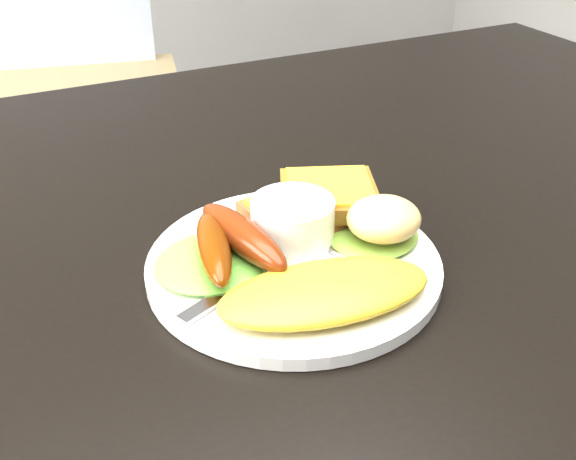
# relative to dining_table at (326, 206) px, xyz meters

# --- Properties ---
(dining_table) EXTENTS (1.20, 0.80, 0.04)m
(dining_table) POSITION_rel_dining_table_xyz_m (0.00, 0.00, 0.00)
(dining_table) COLOR black
(dining_table) RESTS_ON ground
(dining_chair) EXTENTS (0.58, 0.58, 0.06)m
(dining_chair) POSITION_rel_dining_table_xyz_m (-0.03, 1.20, -0.28)
(dining_chair) COLOR tan
(dining_chair) RESTS_ON ground
(person) EXTENTS (0.63, 0.48, 1.58)m
(person) POSITION_rel_dining_table_xyz_m (0.20, 0.56, 0.06)
(person) COLOR navy
(person) RESTS_ON ground
(plate) EXTENTS (0.23, 0.23, 0.01)m
(plate) POSITION_rel_dining_table_xyz_m (-0.09, -0.11, 0.03)
(plate) COLOR white
(plate) RESTS_ON dining_table
(lettuce_left) EXTENTS (0.12, 0.11, 0.01)m
(lettuce_left) POSITION_rel_dining_table_xyz_m (-0.15, -0.09, 0.04)
(lettuce_left) COLOR #6EA23A
(lettuce_left) RESTS_ON plate
(lettuce_right) EXTENTS (0.09, 0.09, 0.01)m
(lettuce_right) POSITION_rel_dining_table_xyz_m (-0.02, -0.12, 0.04)
(lettuce_right) COLOR #598B1F
(lettuce_right) RESTS_ON plate
(omelette) EXTENTS (0.16, 0.09, 0.02)m
(omelette) POSITION_rel_dining_table_xyz_m (-0.10, -0.17, 0.04)
(omelette) COLOR gold
(omelette) RESTS_ON plate
(sausage_a) EXTENTS (0.05, 0.10, 0.02)m
(sausage_a) POSITION_rel_dining_table_xyz_m (-0.15, -0.10, 0.05)
(sausage_a) COLOR #692D04
(sausage_a) RESTS_ON lettuce_left
(sausage_b) EXTENTS (0.05, 0.11, 0.03)m
(sausage_b) POSITION_rel_dining_table_xyz_m (-0.13, -0.09, 0.05)
(sausage_b) COLOR #6E1602
(sausage_b) RESTS_ON lettuce_left
(ramekin) EXTENTS (0.09, 0.09, 0.04)m
(ramekin) POSITION_rel_dining_table_xyz_m (-0.08, -0.09, 0.05)
(ramekin) COLOR white
(ramekin) RESTS_ON plate
(toast_a) EXTENTS (0.09, 0.09, 0.01)m
(toast_a) POSITION_rel_dining_table_xyz_m (-0.06, -0.06, 0.04)
(toast_a) COLOR brown
(toast_a) RESTS_ON plate
(toast_b) EXTENTS (0.10, 0.10, 0.01)m
(toast_b) POSITION_rel_dining_table_xyz_m (-0.03, -0.06, 0.05)
(toast_b) COLOR olive
(toast_b) RESTS_ON toast_a
(potato_salad) EXTENTS (0.06, 0.06, 0.03)m
(potato_salad) POSITION_rel_dining_table_xyz_m (-0.02, -0.12, 0.06)
(potato_salad) COLOR beige
(potato_salad) RESTS_ON lettuce_right
(fork) EXTENTS (0.13, 0.07, 0.00)m
(fork) POSITION_rel_dining_table_xyz_m (-0.13, -0.12, 0.03)
(fork) COLOR #ADAFB7
(fork) RESTS_ON plate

